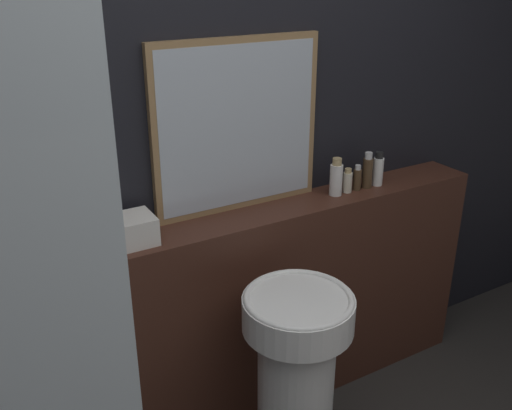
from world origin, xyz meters
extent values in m
cube|color=black|center=(0.00, 1.48, 1.25)|extent=(8.00, 0.06, 2.50)
cube|color=#422319|center=(0.00, 1.33, 0.49)|extent=(2.34, 0.23, 0.98)
cylinder|color=white|center=(-0.01, 0.92, 0.35)|extent=(0.29, 0.29, 0.70)
cylinder|color=white|center=(-0.01, 0.92, 0.76)|extent=(0.41, 0.41, 0.12)
torus|color=white|center=(-0.01, 0.92, 0.83)|extent=(0.40, 0.40, 0.02)
cube|color=#937047|center=(0.03, 1.43, 1.32)|extent=(0.72, 0.03, 0.69)
cube|color=#B2BCC6|center=(0.03, 1.42, 1.32)|extent=(0.67, 0.02, 0.64)
cube|color=silver|center=(-0.47, 1.33, 1.03)|extent=(0.16, 0.15, 0.10)
cylinder|color=white|center=(0.46, 1.33, 1.05)|extent=(0.06, 0.06, 0.14)
cylinder|color=tan|center=(0.46, 1.33, 1.13)|extent=(0.04, 0.04, 0.03)
cylinder|color=beige|center=(0.52, 1.33, 1.03)|extent=(0.04, 0.04, 0.09)
cylinder|color=tan|center=(0.52, 1.33, 1.08)|extent=(0.03, 0.03, 0.02)
cylinder|color=#4C3823|center=(0.57, 1.33, 1.03)|extent=(0.04, 0.04, 0.10)
cylinder|color=silver|center=(0.57, 1.33, 1.09)|extent=(0.03, 0.03, 0.02)
cylinder|color=#4C3823|center=(0.63, 1.33, 1.05)|extent=(0.05, 0.05, 0.14)
cylinder|color=silver|center=(0.63, 1.33, 1.13)|extent=(0.03, 0.03, 0.03)
cylinder|color=white|center=(0.69, 1.33, 1.04)|extent=(0.05, 0.05, 0.13)
cylinder|color=black|center=(0.69, 1.33, 1.12)|extent=(0.03, 0.03, 0.03)
camera|label=1|loc=(-1.01, -0.49, 1.92)|focal=40.00mm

